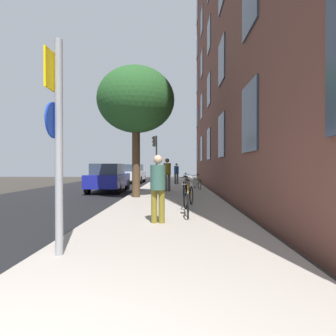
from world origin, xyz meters
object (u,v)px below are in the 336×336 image
Objects in this scene: tree_near at (136,101)px; bicycle_1 at (189,196)px; bicycle_4 at (197,183)px; pedestrian_0 at (158,184)px; pedestrian_2 at (176,172)px; car_0 at (109,177)px; bicycle_0 at (188,202)px; sign_post at (57,132)px; bicycle_2 at (185,189)px; pedestrian_1 at (167,172)px; car_1 at (133,173)px; bicycle_3 at (186,187)px; traffic_light at (155,151)px; bicycle_5 at (186,182)px.

bicycle_1 is (2.21, -2.85, -3.93)m from tree_near.
pedestrian_0 reaches higher than bicycle_4.
pedestrian_2 is 6.53m from car_0.
pedestrian_0 is (-0.78, -1.09, 0.58)m from bicycle_0.
sign_post is 1.99× the size of bicycle_2.
pedestrian_1 is (1.38, 10.93, -0.90)m from sign_post.
bicycle_0 reaches higher than bicycle_4.
car_1 is at bearing 142.43° from pedestrian_2.
car_1 reaches higher than bicycle_3.
traffic_light is 2.21× the size of bicycle_4.
pedestrian_0 reaches higher than pedestrian_2.
sign_post reaches higher than bicycle_1.
bicycle_1 is at bearing -89.24° from bicycle_2.
tree_near is (0.08, 8.04, 2.37)m from sign_post.
car_1 is at bearing 95.36° from sign_post.
bicycle_3 is 1.88m from pedestrian_1.
tree_near reaches higher than bicycle_0.
bicycle_2 is 1.00× the size of bicycle_4.
bicycle_0 is 1.46m from pedestrian_0.
car_0 is at bearing -126.83° from pedestrian_2.
tree_near is 6.32m from bicycle_0.
pedestrian_0 is at bearing -107.90° from bicycle_1.
bicycle_1 is 4.29m from bicycle_3.
pedestrian_1 reaches higher than bicycle_2.
tree_near is 7.45m from bicycle_5.
pedestrian_1 reaches higher than car_1.
traffic_light reaches higher than bicycle_3.
bicycle_1 is 15.14m from car_1.
traffic_light is at bearing 89.10° from tree_near.
bicycle_1 is 1.05× the size of bicycle_5.
bicycle_2 is at bearing 81.41° from pedestrian_0.
pedestrian_2 reaches higher than bicycle_3.
bicycle_0 is (2.20, 3.56, -1.56)m from sign_post.
car_0 is 8.12m from car_1.
tree_near is at bearing -114.25° from pedestrian_1.
traffic_light is (0.23, 17.56, 0.64)m from sign_post.
sign_post is at bearing -105.68° from bicycle_2.
sign_post is at bearing -96.42° from pedestrian_2.
traffic_light reaches higher than bicycle_1.
car_1 is (-3.75, 2.89, -0.19)m from pedestrian_2.
bicycle_5 is at bearing 112.83° from bicycle_4.
traffic_light reaches higher than bicycle_0.
bicycle_0 is 9.11m from car_0.
bicycle_1 is (2.29, 5.19, -1.56)m from sign_post.
car_0 is (-2.02, 11.63, -1.21)m from sign_post.
tree_near is 4.78m from bicycle_3.
bicycle_3 is 1.04× the size of bicycle_5.
pedestrian_0 is (1.42, 2.47, -0.98)m from sign_post.
pedestrian_1 is at bearing -111.07° from bicycle_5.
pedestrian_2 is at bearing 78.35° from tree_near.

